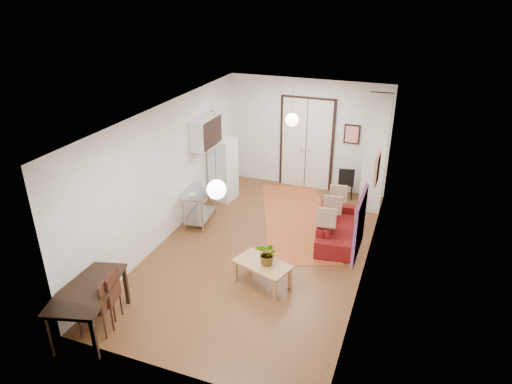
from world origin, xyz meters
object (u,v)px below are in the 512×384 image
(sofa, at_px, (336,227))
(black_side_chair, at_px, (347,178))
(dining_table, at_px, (87,292))
(dining_chair_far, at_px, (98,297))
(fridge, at_px, (223,169))
(dining_chair_near, at_px, (106,290))
(kitchen_counter, at_px, (200,202))
(coffee_table, at_px, (263,266))

(sofa, height_order, black_side_chair, black_side_chair)
(dining_table, xyz_separation_m, dining_chair_far, (0.11, 0.10, -0.13))
(dining_chair_far, bearing_deg, sofa, 128.52)
(fridge, distance_m, dining_chair_near, 4.89)
(kitchen_counter, height_order, dining_chair_near, dining_chair_near)
(black_side_chair, bearing_deg, sofa, 85.63)
(coffee_table, bearing_deg, fridge, 124.97)
(black_side_chair, bearing_deg, dining_table, 56.34)
(dining_chair_near, bearing_deg, dining_table, -36.73)
(kitchen_counter, relative_size, black_side_chair, 1.28)
(dining_chair_far, bearing_deg, black_side_chair, 140.71)
(fridge, distance_m, dining_chair_far, 5.08)
(coffee_table, xyz_separation_m, kitchen_counter, (-2.17, 1.76, 0.10))
(kitchen_counter, xyz_separation_m, black_side_chair, (2.91, 2.55, 0.00))
(kitchen_counter, bearing_deg, dining_chair_far, -96.28)
(sofa, distance_m, black_side_chair, 2.22)
(kitchen_counter, height_order, black_side_chair, black_side_chair)
(fridge, height_order, dining_chair_far, fridge)
(coffee_table, relative_size, kitchen_counter, 1.05)
(dining_chair_far, bearing_deg, coffee_table, 118.34)
(dining_table, xyz_separation_m, dining_chair_near, (0.11, 0.29, -0.13))
(sofa, distance_m, fridge, 3.29)
(fridge, height_order, dining_table, fridge)
(coffee_table, xyz_separation_m, dining_chair_near, (-2.06, -1.78, 0.17))
(kitchen_counter, xyz_separation_m, fridge, (-0.00, 1.34, 0.30))
(sofa, height_order, dining_table, dining_table)
(fridge, distance_m, dining_table, 5.17)
(dining_chair_far, bearing_deg, kitchen_counter, 166.41)
(coffee_table, xyz_separation_m, dining_table, (-2.17, -2.06, 0.30))
(fridge, xyz_separation_m, dining_table, (0.00, -5.17, -0.10))
(kitchen_counter, distance_m, dining_chair_near, 3.54)
(dining_chair_near, bearing_deg, black_side_chair, 140.05)
(kitchen_counter, bearing_deg, dining_chair_near, -96.19)
(fridge, bearing_deg, kitchen_counter, -82.00)
(sofa, bearing_deg, black_side_chair, -3.21)
(sofa, height_order, dining_chair_far, dining_chair_far)
(kitchen_counter, bearing_deg, sofa, -1.62)
(fridge, xyz_separation_m, black_side_chair, (2.91, 1.21, -0.30))
(fridge, bearing_deg, black_side_chair, 30.64)
(dining_chair_far, distance_m, black_side_chair, 6.88)
(dining_table, relative_size, dining_chair_far, 1.63)
(dining_table, distance_m, black_side_chair, 7.01)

